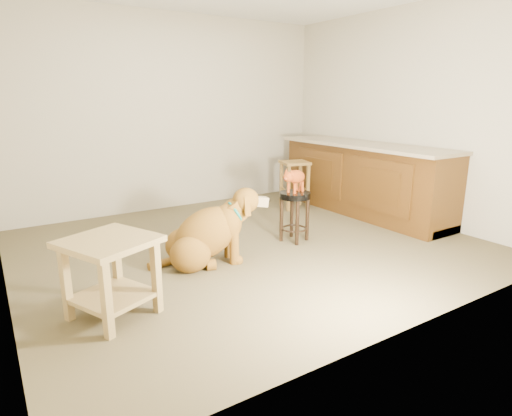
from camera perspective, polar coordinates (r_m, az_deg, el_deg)
floor at (r=4.54m, az=-0.63°, el=-4.99°), size 4.50×4.00×0.01m
room_shell at (r=4.28m, az=-0.69°, el=16.69°), size 4.54×4.04×2.62m
cabinet_run at (r=5.86m, az=14.11°, el=3.53°), size 0.70×2.56×0.94m
padded_stool at (r=4.59m, az=5.18°, el=0.20°), size 0.35×0.35×0.54m
wood_stool at (r=5.99m, az=5.14°, el=3.20°), size 0.44×0.44×0.66m
side_table at (r=3.17m, az=-18.80°, el=-7.29°), size 0.74×0.74×0.58m
golden_retriever at (r=4.00m, az=-6.52°, el=-3.58°), size 1.15×0.64×0.75m
tabby_kitten at (r=4.51m, az=5.18°, el=4.04°), size 0.42×0.28×0.29m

